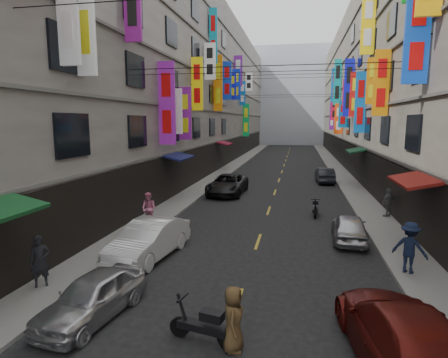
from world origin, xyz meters
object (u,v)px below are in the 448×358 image
at_px(scooter_crossing, 204,326).
at_px(pedestrian_rfar, 388,202).
at_px(scooter_far_right, 315,208).
at_px(car_left_mid, 149,240).
at_px(car_right_far, 325,175).
at_px(pedestrian_rnear, 410,247).
at_px(pedestrian_lfar, 149,209).
at_px(car_right_near, 404,338).
at_px(car_right_mid, 349,228).
at_px(car_left_near, 93,297).
at_px(pedestrian_crossing, 233,319).
at_px(pedestrian_lnear, 40,261).
at_px(car_left_far, 228,184).

relative_size(scooter_crossing, pedestrian_rfar, 1.11).
relative_size(scooter_far_right, car_left_mid, 0.40).
height_order(car_right_far, pedestrian_rnear, pedestrian_rnear).
distance_m(pedestrian_lfar, pedestrian_rnear, 11.94).
height_order(car_right_near, car_right_mid, car_right_near).
xyz_separation_m(car_left_mid, pedestrian_lfar, (-1.71, 4.15, 0.21)).
distance_m(scooter_crossing, car_left_near, 3.31).
bearing_deg(car_left_mid, pedestrian_crossing, -43.44).
distance_m(pedestrian_lnear, pedestrian_crossing, 6.86).
distance_m(car_left_mid, car_right_mid, 8.84).
distance_m(scooter_crossing, scooter_far_right, 13.69).
height_order(car_left_near, pedestrian_rnear, pedestrian_rnear).
xyz_separation_m(car_right_mid, pedestrian_rfar, (2.60, 4.46, 0.30)).
distance_m(car_left_far, car_right_far, 10.11).
relative_size(car_left_far, pedestrian_crossing, 3.34).
bearing_deg(pedestrian_crossing, car_right_far, -11.70).
relative_size(car_left_far, car_right_far, 1.33).
xyz_separation_m(scooter_crossing, car_left_mid, (-3.53, 5.14, 0.30)).
xyz_separation_m(pedestrian_lnear, pedestrian_rfar, (12.89, 11.53, -0.03)).
bearing_deg(car_left_near, scooter_crossing, -0.42).
distance_m(car_left_far, pedestrian_crossing, 19.08).
relative_size(car_left_near, car_right_mid, 1.00).
relative_size(car_right_near, pedestrian_rfar, 3.24).
distance_m(car_right_mid, pedestrian_rnear, 3.94).
bearing_deg(car_right_near, car_right_far, -96.34).
bearing_deg(scooter_crossing, car_left_far, 21.18).
bearing_deg(pedestrian_crossing, pedestrian_lfar, 28.97).
distance_m(scooter_crossing, pedestrian_crossing, 0.83).
distance_m(scooter_far_right, car_right_near, 13.51).
relative_size(car_right_near, car_right_far, 1.31).
xyz_separation_m(pedestrian_lnear, pedestrian_rnear, (11.83, 3.46, 0.07)).
height_order(car_left_far, pedestrian_rnear, pedestrian_rnear).
bearing_deg(car_left_near, pedestrian_rfar, 60.16).
bearing_deg(pedestrian_rnear, scooter_far_right, -41.23).
distance_m(car_left_mid, car_right_far, 21.85).
relative_size(car_left_near, car_left_mid, 0.81).
xyz_separation_m(car_right_near, pedestrian_rnear, (1.54, 5.42, 0.27)).
bearing_deg(car_right_far, scooter_far_right, 80.86).
bearing_deg(pedestrian_lfar, car_right_far, 68.38).
bearing_deg(car_right_far, car_right_near, 86.94).
distance_m(pedestrian_lnear, pedestrian_rfar, 17.29).
relative_size(pedestrian_rnear, pedestrian_crossing, 1.15).
xyz_separation_m(car_right_mid, car_right_far, (0.00, 16.58, 0.03)).
height_order(car_left_mid, car_right_near, car_right_near).
relative_size(car_left_mid, car_left_far, 0.85).
distance_m(scooter_far_right, pedestrian_lnear, 14.60).
bearing_deg(car_right_near, car_left_mid, -39.74).
height_order(car_right_far, pedestrian_lnear, pedestrian_lnear).
bearing_deg(scooter_crossing, car_right_near, -79.51).
relative_size(scooter_crossing, pedestrian_lfar, 1.08).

